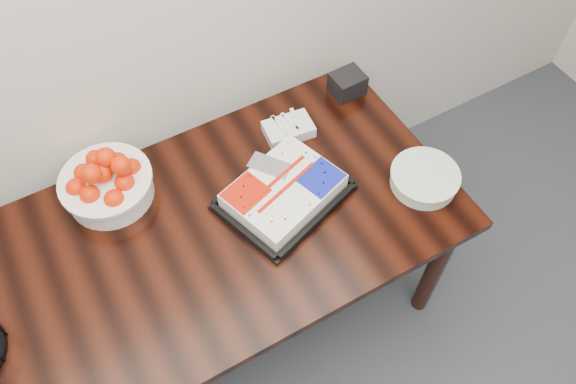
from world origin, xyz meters
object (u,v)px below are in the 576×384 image
napkin_box (347,84)px  plate_stack (424,179)px  cake_tray (284,192)px  table (202,248)px  tangerine_bowl (105,180)px

napkin_box → plate_stack: bearing=-91.2°
cake_tray → napkin_box: (0.48, 0.33, 0.01)m
plate_stack → table: bearing=165.9°
table → tangerine_bowl: size_ratio=5.62×
tangerine_bowl → plate_stack: 1.11m
plate_stack → cake_tray: bearing=157.9°
table → plate_stack: bearing=-14.1°
cake_tray → napkin_box: 0.58m
napkin_box → cake_tray: bearing=-145.3°
cake_tray → tangerine_bowl: tangerine_bowl is taller
table → napkin_box: napkin_box is taller
table → tangerine_bowl: 0.40m
tangerine_bowl → table: bearing=-57.1°
tangerine_bowl → napkin_box: (1.00, 0.02, -0.04)m
table → cake_tray: 0.35m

